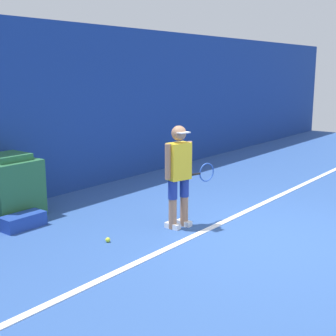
{
  "coord_description": "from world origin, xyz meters",
  "views": [
    {
      "loc": [
        -5.76,
        -2.86,
        2.32
      ],
      "look_at": [
        -0.41,
        1.38,
        0.88
      ],
      "focal_mm": 50.0,
      "sensor_mm": 36.0,
      "label": 1
    }
  ],
  "objects_px": {
    "tennis_ball": "(108,240)",
    "water_bottle": "(32,202)",
    "covered_chair": "(10,187)",
    "tennis_player": "(179,172)",
    "equipment_bag": "(23,221)"
  },
  "relations": [
    {
      "from": "covered_chair",
      "to": "equipment_bag",
      "type": "bearing_deg",
      "value": -108.52
    },
    {
      "from": "tennis_ball",
      "to": "water_bottle",
      "type": "relative_size",
      "value": 0.32
    },
    {
      "from": "tennis_player",
      "to": "tennis_ball",
      "type": "xyz_separation_m",
      "value": [
        -1.12,
        0.38,
        -0.81
      ]
    },
    {
      "from": "tennis_ball",
      "to": "covered_chair",
      "type": "distance_m",
      "value": 2.1
    },
    {
      "from": "water_bottle",
      "to": "covered_chair",
      "type": "bearing_deg",
      "value": -160.06
    },
    {
      "from": "water_bottle",
      "to": "tennis_player",
      "type": "bearing_deg",
      "value": -73.79
    },
    {
      "from": "tennis_player",
      "to": "equipment_bag",
      "type": "distance_m",
      "value": 2.45
    },
    {
      "from": "covered_chair",
      "to": "tennis_ball",
      "type": "bearing_deg",
      "value": -85.51
    },
    {
      "from": "equipment_bag",
      "to": "tennis_ball",
      "type": "bearing_deg",
      "value": -75.44
    },
    {
      "from": "tennis_ball",
      "to": "water_bottle",
      "type": "height_order",
      "value": "water_bottle"
    },
    {
      "from": "covered_chair",
      "to": "equipment_bag",
      "type": "distance_m",
      "value": 0.76
    },
    {
      "from": "tennis_player",
      "to": "covered_chair",
      "type": "xyz_separation_m",
      "value": [
        -1.28,
        2.42,
        -0.36
      ]
    },
    {
      "from": "tennis_ball",
      "to": "covered_chair",
      "type": "bearing_deg",
      "value": 94.49
    },
    {
      "from": "covered_chair",
      "to": "tennis_player",
      "type": "bearing_deg",
      "value": -62.09
    },
    {
      "from": "tennis_player",
      "to": "covered_chair",
      "type": "relative_size",
      "value": 1.49
    }
  ]
}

